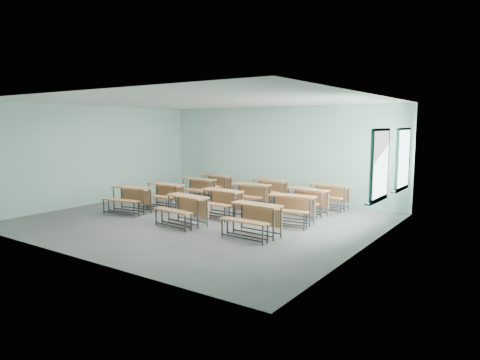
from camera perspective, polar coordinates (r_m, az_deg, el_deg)
The scene contains 13 objects.
room at distance 11.49m, azimuth -4.53°, elevation 2.46°, with size 9.04×8.04×3.24m.
desk_unit_r0c0 at distance 12.94m, azimuth -14.52°, elevation -2.05°, with size 1.32×0.98×0.76m.
desk_unit_r0c1 at distance 11.09m, azimuth -7.44°, elevation -3.42°, with size 1.31×0.95×0.76m.
desk_unit_r0c2 at distance 9.87m, azimuth 1.88°, elevation -4.70°, with size 1.25×0.87×0.76m.
desk_unit_r1c0 at distance 13.44m, azimuth -10.19°, elevation -1.58°, with size 1.25×0.85×0.76m.
desk_unit_r1c1 at distance 11.99m, azimuth -2.67°, elevation -2.55°, with size 1.26×0.88×0.76m.
desk_unit_r1c2 at distance 11.14m, azimuth 6.69°, elevation -3.36°, with size 1.30×0.95×0.76m.
desk_unit_r2c0 at distance 14.60m, azimuth -5.76°, elevation -0.80°, with size 1.23×0.83×0.76m.
desk_unit_r2c1 at distance 13.18m, azimuth 1.26°, elevation -1.64°, with size 1.26×0.88×0.76m.
desk_unit_r2c2 at distance 12.35m, azimuth 8.74°, elevation -2.34°, with size 1.32×0.98×0.76m.
desk_unit_r3c0 at distance 15.55m, azimuth -3.41°, elevation -0.28°, with size 1.31×0.95×0.76m.
desk_unit_r3c1 at distance 14.19m, azimuth 3.77°, elevation -1.01°, with size 1.28×0.90×0.76m.
desk_unit_r3c2 at distance 13.32m, azimuth 11.67°, elevation -1.70°, with size 1.27×0.90×0.76m.
Camera 1 is at (7.32, -8.83, 2.57)m, focal length 32.00 mm.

